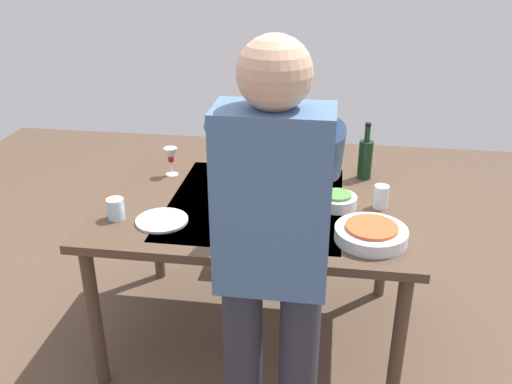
{
  "coord_description": "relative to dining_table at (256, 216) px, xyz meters",
  "views": [
    {
      "loc": [
        -0.34,
        2.34,
        1.94
      ],
      "look_at": [
        0.0,
        0.0,
        0.83
      ],
      "focal_mm": 39.18,
      "sensor_mm": 36.0,
      "label": 1
    }
  ],
  "objects": [
    {
      "name": "chair_near",
      "position": [
        0.02,
        -0.9,
        -0.17
      ],
      "size": [
        0.4,
        0.4,
        0.91
      ],
      "color": "#352114",
      "rests_on": "ground_plane"
    },
    {
      "name": "wine_bottle",
      "position": [
        -0.51,
        -0.36,
        0.19
      ],
      "size": [
        0.07,
        0.07,
        0.3
      ],
      "color": "black",
      "rests_on": "dining_table"
    },
    {
      "name": "dinner_plate_near",
      "position": [
        0.38,
        0.26,
        0.08
      ],
      "size": [
        0.23,
        0.23,
        0.01
      ],
      "primitive_type": "cylinder",
      "color": "silver",
      "rests_on": "dining_table"
    },
    {
      "name": "person_server",
      "position": [
        -0.17,
        0.78,
        0.26
      ],
      "size": [
        0.42,
        0.61,
        1.69
      ],
      "color": "#2D2D38",
      "rests_on": "ground_plane"
    },
    {
      "name": "water_cup_far_left",
      "position": [
        -0.0,
        -0.07,
        0.13
      ],
      "size": [
        0.07,
        0.07,
        0.11
      ],
      "primitive_type": "cylinder",
      "color": "silver",
      "rests_on": "dining_table"
    },
    {
      "name": "table_knife",
      "position": [
        -0.16,
        -0.25,
        0.08
      ],
      "size": [
        0.04,
        0.2,
        0.0
      ],
      "primitive_type": "cube",
      "rotation": [
        0.0,
        0.0,
        -0.14
      ],
      "color": "silver",
      "rests_on": "dining_table"
    },
    {
      "name": "serving_bowl_pasta",
      "position": [
        -0.52,
        0.29,
        0.11
      ],
      "size": [
        0.3,
        0.3,
        0.07
      ],
      "color": "silver",
      "rests_on": "dining_table"
    },
    {
      "name": "side_bowl_salad",
      "position": [
        -0.38,
        -0.0,
        0.11
      ],
      "size": [
        0.18,
        0.18,
        0.07
      ],
      "color": "silver",
      "rests_on": "dining_table"
    },
    {
      "name": "water_cup_near_left",
      "position": [
        0.59,
        0.26,
        0.12
      ],
      "size": [
        0.08,
        0.08,
        0.1
      ],
      "primitive_type": "cylinder",
      "color": "silver",
      "rests_on": "dining_table"
    },
    {
      "name": "water_cup_near_right",
      "position": [
        -0.58,
        -0.02,
        0.13
      ],
      "size": [
        0.07,
        0.07,
        0.11
      ],
      "primitive_type": "cylinder",
      "color": "silver",
      "rests_on": "dining_table"
    },
    {
      "name": "water_cup_far_right",
      "position": [
        -0.23,
        0.41,
        0.13
      ],
      "size": [
        0.08,
        0.08,
        0.11
      ],
      "primitive_type": "cylinder",
      "color": "silver",
      "rests_on": "dining_table"
    },
    {
      "name": "ground_plane",
      "position": [
        0.0,
        0.0,
        -0.7
      ],
      "size": [
        6.0,
        6.0,
        0.0
      ],
      "primitive_type": "plane",
      "color": "brown"
    },
    {
      "name": "table_fork",
      "position": [
        0.24,
        -0.09,
        0.08
      ],
      "size": [
        0.04,
        0.18,
        0.0
      ],
      "primitive_type": "cube",
      "rotation": [
        0.0,
        0.0,
        0.16
      ],
      "color": "silver",
      "rests_on": "dining_table"
    },
    {
      "name": "wine_glass_left",
      "position": [
        0.24,
        -0.31,
        0.18
      ],
      "size": [
        0.07,
        0.07,
        0.15
      ],
      "color": "white",
      "rests_on": "dining_table"
    },
    {
      "name": "wine_glass_right",
      "position": [
        0.48,
        -0.25,
        0.18
      ],
      "size": [
        0.07,
        0.07,
        0.15
      ],
      "color": "white",
      "rests_on": "dining_table"
    },
    {
      "name": "dining_table",
      "position": [
        0.0,
        0.0,
        0.0
      ],
      "size": [
        1.47,
        1.04,
        0.78
      ],
      "color": "#4C3828",
      "rests_on": "ground_plane"
    }
  ]
}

